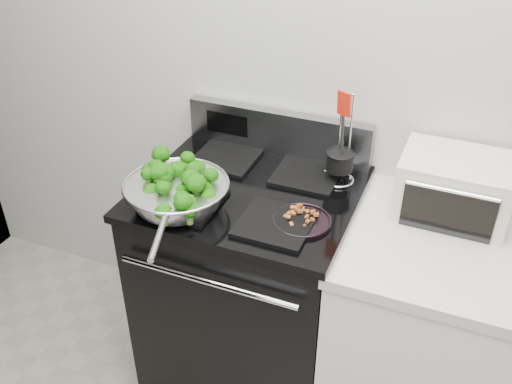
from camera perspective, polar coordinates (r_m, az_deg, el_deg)
The scene contains 8 objects.
back_wall at distance 2.12m, azimuth 10.54°, elevation 12.37°, with size 4.00×0.02×2.70m, color #B6B4AD.
gas_range at distance 2.37m, azimuth -0.63°, elevation -9.11°, with size 0.79×0.69×1.13m.
counter at distance 2.29m, azimuth 15.85°, elevation -13.71°, with size 0.62×0.68×0.92m.
skillet at distance 1.99m, azimuth -7.95°, elevation -0.01°, with size 0.37×0.57×0.08m.
broccoli_pile at distance 1.98m, azimuth -7.98°, elevation 0.52°, with size 0.29×0.29×0.10m, color #0A3304, non-canonical shape.
bacon_plate at distance 1.91m, azimuth 4.61°, elevation -2.63°, with size 0.20×0.20×0.04m.
utensil_holder at distance 2.13m, azimuth 8.36°, elevation 2.60°, with size 0.12×0.12×0.36m.
toaster_oven at distance 2.08m, azimuth 19.18°, elevation 0.54°, with size 0.37×0.29×0.21m.
Camera 1 is at (0.39, -0.21, 2.08)m, focal length 40.00 mm.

